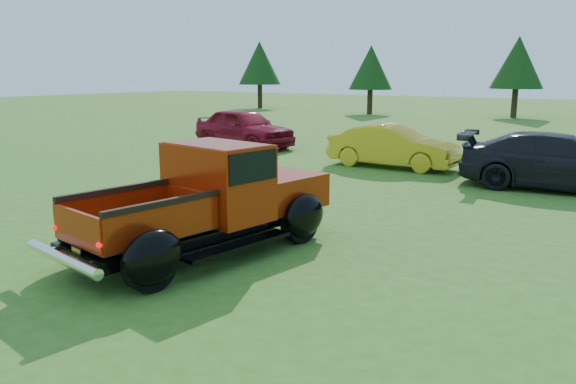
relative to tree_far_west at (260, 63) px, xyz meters
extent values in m
plane|color=#365F1B|center=(22.00, -30.00, -3.52)|extent=(120.00, 120.00, 0.00)
cylinder|color=#332114|center=(0.00, 0.00, -2.58)|extent=(0.36, 0.36, 1.87)
cone|color=black|center=(0.00, 0.00, 0.02)|extent=(3.33, 3.33, 3.33)
cylinder|color=#332114|center=(10.00, -1.00, -2.69)|extent=(0.36, 0.36, 1.66)
cone|color=black|center=(10.00, -1.00, -0.39)|extent=(2.94, 2.94, 2.94)
cylinder|color=#332114|center=(19.00, 1.00, -2.62)|extent=(0.36, 0.36, 1.80)
cone|color=black|center=(19.00, 1.00, -0.12)|extent=(3.20, 3.20, 3.20)
cylinder|color=black|center=(19.73, -31.64, -3.16)|extent=(0.34, 0.75, 0.73)
cylinder|color=black|center=(21.26, -31.90, -3.16)|extent=(0.34, 0.75, 0.73)
cylinder|color=black|center=(20.22, -28.78, -3.16)|extent=(0.34, 0.75, 0.73)
cylinder|color=black|center=(21.75, -29.04, -3.16)|extent=(0.34, 0.75, 0.73)
cube|color=black|center=(20.75, -30.29, -3.11)|extent=(1.97, 4.42, 0.18)
cube|color=#9A2208|center=(21.00, -28.82, -2.74)|extent=(1.75, 1.60, 0.56)
cube|color=silver|center=(21.12, -28.13, -2.75)|extent=(1.44, 0.30, 0.45)
cube|color=#9A2208|center=(20.80, -29.98, -2.43)|extent=(1.77, 1.30, 1.18)
cube|color=black|center=(20.80, -29.98, -2.11)|extent=(1.79, 1.22, 0.45)
cube|color=#9A2208|center=(20.80, -29.98, -1.87)|extent=(1.68, 1.20, 0.07)
cube|color=brown|center=(20.56, -31.41, -2.96)|extent=(1.51, 2.00, 0.05)
cube|color=#9A2208|center=(19.95, -31.31, -2.72)|extent=(0.35, 1.80, 0.47)
cube|color=#9A2208|center=(21.16, -31.52, -2.72)|extent=(0.35, 1.80, 0.47)
cube|color=#9A2208|center=(20.71, -30.52, -2.72)|extent=(1.22, 0.25, 0.47)
cube|color=#9A2208|center=(20.40, -32.31, -2.72)|extent=(1.22, 0.26, 0.47)
cube|color=black|center=(19.95, -31.31, -2.44)|extent=(0.39, 1.80, 0.08)
cube|color=black|center=(21.16, -31.52, -2.44)|extent=(0.39, 1.80, 0.08)
ellipsoid|color=black|center=(19.65, -31.63, -3.05)|extent=(0.57, 1.02, 0.80)
ellipsoid|color=black|center=(21.35, -31.92, -3.05)|extent=(0.57, 1.02, 0.80)
ellipsoid|color=black|center=(20.13, -28.76, -3.05)|extent=(0.57, 1.02, 0.80)
ellipsoid|color=black|center=(21.84, -29.05, -3.05)|extent=(0.57, 1.02, 0.80)
cube|color=black|center=(19.89, -30.19, -3.22)|extent=(0.61, 1.93, 0.05)
cube|color=black|center=(21.59, -30.48, -3.22)|extent=(0.61, 1.93, 0.05)
cylinder|color=silver|center=(20.37, -32.53, -3.07)|extent=(1.77, 0.44, 0.15)
cube|color=black|center=(20.40, -32.34, -3.02)|extent=(0.27, 0.06, 0.14)
cube|color=gold|center=(20.40, -32.35, -3.02)|extent=(0.22, 0.05, 0.09)
sphere|color=#CC0505|center=(19.83, -32.24, -2.81)|extent=(0.08, 0.08, 0.08)
sphere|color=#CC0505|center=(20.97, -32.43, -2.81)|extent=(0.08, 0.08, 0.08)
imported|color=maroon|center=(13.50, -19.77, -2.79)|extent=(4.56, 2.55, 1.47)
imported|color=gold|center=(20.07, -21.08, -2.89)|extent=(3.82, 1.34, 1.26)
imported|color=black|center=(24.70, -21.95, -2.84)|extent=(4.82, 2.37, 1.35)
camera|label=1|loc=(26.46, -36.66, -0.76)|focal=35.00mm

